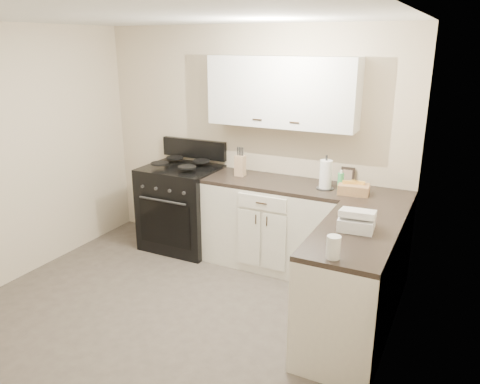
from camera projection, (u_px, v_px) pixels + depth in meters
The scene contains 19 objects.
floor at pixel (160, 323), 4.04m from camera, with size 3.60×3.60×0.00m, color #473F38.
ceiling at pixel (141, 15), 3.28m from camera, with size 3.60×3.60×0.00m, color white.
wall_back at pixel (250, 143), 5.19m from camera, with size 3.60×3.60×0.00m, color beige.
wall_right at pixel (388, 223), 2.89m from camera, with size 3.60×3.60×0.00m, color beige.
base_cabinets_back at pixel (273, 225), 5.00m from camera, with size 1.55×0.60×0.90m, color beige.
base_cabinets_right at pixel (360, 272), 3.99m from camera, with size 0.60×1.90×0.90m, color beige.
countertop_back at pixel (274, 183), 4.86m from camera, with size 1.55×0.60×0.04m, color black.
countertop_right at pixel (365, 220), 3.85m from camera, with size 0.60×1.90×0.04m, color black.
upper_cabinets at pixel (282, 92), 4.70m from camera, with size 1.55×0.30×0.70m, color silver.
stove at pixel (183, 209), 5.46m from camera, with size 0.84×0.71×1.01m, color black.
knife_block at pixel (240, 166), 5.02m from camera, with size 0.10×0.09×0.22m, color tan.
paper_towel at pixel (326, 175), 4.57m from camera, with size 0.12×0.12×0.29m, color white.
soap_bottle at pixel (341, 182), 4.52m from camera, with size 0.06×0.06×0.18m, color #41AA5F.
picture_frame at pixel (348, 175), 4.75m from camera, with size 0.14×0.02×0.17m, color black.
wicker_basket at pixel (354, 189), 4.44m from camera, with size 0.28×0.19×0.09m, color tan.
countertop_grill at pixel (356, 223), 3.60m from camera, with size 0.26×0.25×0.10m, color white.
glass_jar at pixel (333, 247), 3.11m from camera, with size 0.10×0.10×0.16m, color silver.
oven_mitt_near at pixel (307, 285), 3.72m from camera, with size 0.02×0.17×0.29m, color black.
oven_mitt_far at pixel (310, 279), 3.78m from camera, with size 0.02×0.13×0.23m, color black.
Camera 1 is at (2.18, -2.82, 2.32)m, focal length 35.00 mm.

